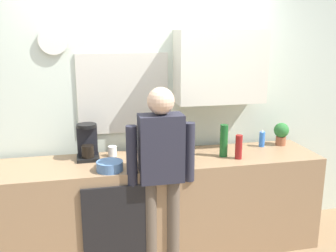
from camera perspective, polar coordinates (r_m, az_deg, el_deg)
name	(u,v)px	position (r m, az deg, el deg)	size (l,w,h in m)	color
kitchen_counter	(155,205)	(3.61, -1.98, -11.84)	(3.06, 0.64, 0.90)	#937251
dishwasher_panel	(117,232)	(3.29, -7.64, -15.54)	(0.56, 0.02, 0.81)	black
back_wall_assembly	(155,102)	(3.72, -2.00, 3.66)	(4.66, 0.42, 2.60)	silver
coffee_maker	(87,143)	(3.49, -12.02, -2.51)	(0.20, 0.20, 0.33)	black
bottle_olive_oil	(170,144)	(3.45, 0.31, -2.77)	(0.06, 0.06, 0.25)	olive
bottle_green_wine	(224,141)	(3.51, 8.39, -2.19)	(0.07, 0.07, 0.30)	#195923
bottle_red_vinegar	(239,147)	(3.48, 10.58, -3.12)	(0.06, 0.06, 0.22)	maroon
cup_yellow_cup	(153,148)	(3.61, -2.26, -3.38)	(0.07, 0.07, 0.09)	yellow
cup_white_mug	(112,151)	(3.55, -8.35, -3.76)	(0.08, 0.08, 0.10)	white
mixing_bowl	(110,166)	(3.19, -8.74, -5.96)	(0.22, 0.22, 0.08)	#4C72A5
potted_plant	(281,132)	(4.00, 16.65, -0.92)	(0.15, 0.15, 0.23)	#9E5638
dish_soap	(262,139)	(3.91, 13.94, -1.89)	(0.06, 0.06, 0.18)	blue
person_at_sink	(161,166)	(3.14, -1.04, -5.99)	(0.57, 0.22, 1.60)	brown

